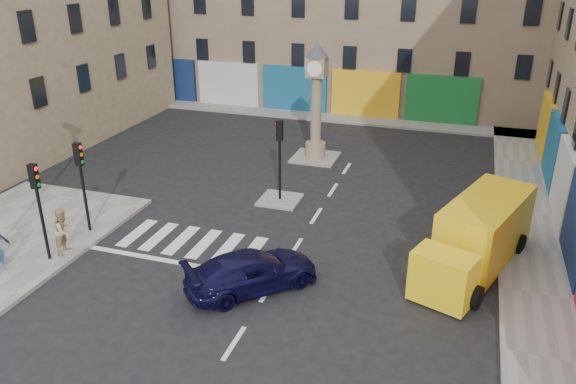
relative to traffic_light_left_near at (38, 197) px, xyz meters
The scene contains 13 objects.
ground 8.71m from the traffic_light_left_near, ahead, with size 120.00×120.00×0.00m, color black.
sidewalk_right 19.79m from the traffic_light_left_near, 29.96° to the left, with size 2.60×30.00×0.15m, color gray.
sidewalk_far 22.56m from the traffic_light_left_near, 78.94° to the left, with size 32.00×2.40×0.15m, color gray.
island_near 10.35m from the traffic_light_left_near, 51.07° to the left, with size 1.80×1.80×0.12m, color gray.
island_far 15.38m from the traffic_light_left_near, 65.46° to the left, with size 2.40×2.40×0.12m, color gray.
building_left 16.66m from the traffic_light_left_near, 132.20° to the left, with size 8.00×20.00×15.00m, color #998864.
traffic_light_left_near is the anchor object (origin of this frame).
traffic_light_left_far 2.40m from the traffic_light_left_near, 90.00° to the left, with size 0.28×0.22×3.70m.
traffic_light_island 10.03m from the traffic_light_left_near, 51.07° to the left, with size 0.28×0.22×3.70m.
clock_pillar 15.19m from the traffic_light_left_near, 65.45° to the left, with size 1.20×1.20×6.10m.
navy_sedan 8.01m from the traffic_light_left_near, ahead, with size 1.86×4.57×1.33m, color black.
yellow_van 15.63m from the traffic_light_left_near, 17.14° to the left, with size 4.10×6.93×2.42m.
pedestrian_tan 1.73m from the traffic_light_left_near, 64.31° to the left, with size 0.86×0.67×1.78m, color tan.
Camera 1 is at (5.65, -14.15, 10.61)m, focal length 35.00 mm.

